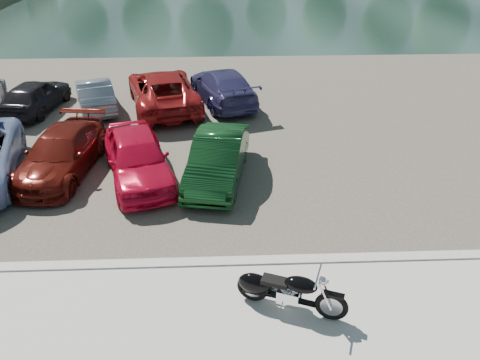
# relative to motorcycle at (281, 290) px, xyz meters

# --- Properties ---
(ground) EXTENTS (200.00, 200.00, 0.00)m
(ground) POSITION_rel_motorcycle_xyz_m (-0.24, -0.52, -0.56)
(ground) COLOR #595447
(ground) RESTS_ON ground
(kerb) EXTENTS (60.00, 0.30, 0.14)m
(kerb) POSITION_rel_motorcycle_xyz_m (-0.24, 1.48, -0.49)
(kerb) COLOR #B9B7AE
(kerb) RESTS_ON ground
(parking_lot) EXTENTS (60.00, 18.00, 0.04)m
(parking_lot) POSITION_rel_motorcycle_xyz_m (-0.24, 10.48, -0.54)
(parking_lot) COLOR #433D36
(parking_lot) RESTS_ON ground
(motorcycle) EXTENTS (2.23, 1.10, 1.05)m
(motorcycle) POSITION_rel_motorcycle_xyz_m (0.00, 0.00, 0.00)
(motorcycle) COLOR black
(motorcycle) RESTS_ON promenade
(car_3) EXTENTS (2.36, 4.72, 1.32)m
(car_3) POSITION_rel_motorcycle_xyz_m (-6.19, 6.18, 0.14)
(car_3) COLOR #59130C
(car_3) RESTS_ON parking_lot
(car_4) EXTENTS (2.97, 4.70, 1.49)m
(car_4) POSITION_rel_motorcycle_xyz_m (-3.74, 5.65, 0.22)
(car_4) COLOR red
(car_4) RESTS_ON parking_lot
(car_5) EXTENTS (2.15, 4.39, 1.39)m
(car_5) POSITION_rel_motorcycle_xyz_m (-1.29, 5.56, 0.17)
(car_5) COLOR #0F3817
(car_5) RESTS_ON parking_lot
(car_8) EXTENTS (2.17, 4.07, 1.32)m
(car_8) POSITION_rel_motorcycle_xyz_m (-8.77, 11.51, 0.14)
(car_8) COLOR black
(car_8) RESTS_ON parking_lot
(car_9) EXTENTS (2.53, 4.10, 1.27)m
(car_9) POSITION_rel_motorcycle_xyz_m (-6.40, 11.66, 0.12)
(car_9) COLOR gray
(car_9) RESTS_ON parking_lot
(car_10) EXTENTS (3.78, 5.97, 1.53)m
(car_10) POSITION_rel_motorcycle_xyz_m (-3.57, 11.69, 0.25)
(car_10) COLOR maroon
(car_10) RESTS_ON parking_lot
(car_11) EXTENTS (3.30, 5.27, 1.42)m
(car_11) POSITION_rel_motorcycle_xyz_m (-1.07, 12.24, 0.19)
(car_11) COLOR navy
(car_11) RESTS_ON parking_lot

